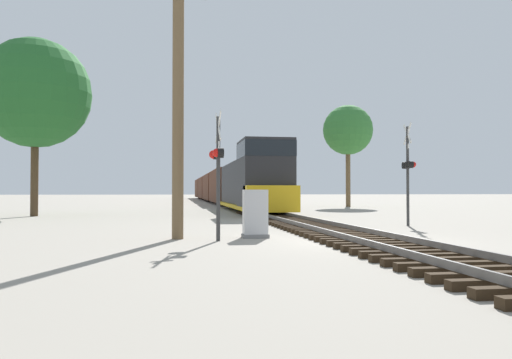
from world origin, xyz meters
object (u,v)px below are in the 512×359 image
object	(u,v)px
utility_pole	(178,104)
tree_mid_background	(348,130)
relay_cabinet	(255,214)
crossing_signal_far	(408,167)
crossing_signal_near	(217,162)
freight_train	(217,187)
tree_far_right	(35,93)

from	to	relation	value
utility_pole	tree_mid_background	xyz separation A→B (m)	(16.04, 29.56, 3.05)
relay_cabinet	tree_mid_background	bearing A→B (deg)	65.26
crossing_signal_far	crossing_signal_near	bearing A→B (deg)	126.68
utility_pole	tree_mid_background	bearing A→B (deg)	61.51
crossing_signal_far	relay_cabinet	bearing A→B (deg)	126.18
freight_train	tree_mid_background	xyz separation A→B (m)	(10.80, -20.32, 5.28)
freight_train	tree_mid_background	distance (m)	23.61
freight_train	crossing_signal_far	bearing A→B (deg)	-84.35
freight_train	relay_cabinet	world-z (taller)	freight_train
freight_train	tree_far_right	world-z (taller)	tree_far_right
relay_cabinet	tree_far_right	bearing A→B (deg)	124.96
freight_train	utility_pole	xyz separation A→B (m)	(-5.24, -49.88, 2.22)
freight_train	relay_cabinet	xyz separation A→B (m)	(-2.80, -49.85, -1.21)
crossing_signal_far	utility_pole	size ratio (longest dim) A/B	0.54
utility_pole	freight_train	bearing A→B (deg)	84.00
crossing_signal_near	freight_train	bearing A→B (deg)	170.90
relay_cabinet	crossing_signal_near	bearing A→B (deg)	-146.41
freight_train	tree_far_right	bearing A→B (deg)	-111.45
freight_train	tree_far_right	distance (m)	37.42
freight_train	relay_cabinet	bearing A→B (deg)	-93.22
tree_mid_background	tree_far_right	bearing A→B (deg)	-149.82
crossing_signal_far	tree_far_right	distance (m)	21.71
crossing_signal_near	utility_pole	bearing A→B (deg)	-129.36
crossing_signal_far	tree_mid_background	distance (m)	26.45
crossing_signal_near	utility_pole	world-z (taller)	utility_pole
relay_cabinet	tree_far_right	world-z (taller)	tree_far_right
utility_pole	tree_far_right	size ratio (longest dim) A/B	0.78
freight_train	crossing_signal_near	bearing A→B (deg)	-94.60
freight_train	crossing_signal_far	world-z (taller)	freight_train
freight_train	crossing_signal_near	xyz separation A→B (m)	(-4.08, -50.69, 0.39)
utility_pole	crossing_signal_near	bearing A→B (deg)	-34.85
crossing_signal_far	tree_mid_background	size ratio (longest dim) A/B	0.46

